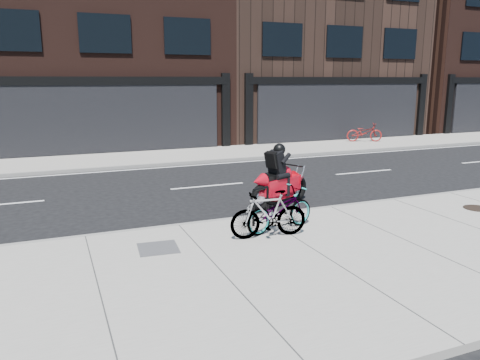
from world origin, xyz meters
name	(u,v)px	position (x,y,z in m)	size (l,w,h in m)	color
ground	(230,201)	(0.00, 0.00, 0.00)	(120.00, 120.00, 0.00)	black
sidewalk_near	(330,263)	(0.00, -5.00, 0.07)	(60.00, 6.00, 0.13)	gray
sidewalk_far	(165,157)	(0.00, 7.75, 0.07)	(60.00, 3.50, 0.13)	gray
building_center	(91,0)	(-2.00, 14.50, 7.25)	(12.00, 10.00, 14.50)	black
building_mideast	(297,30)	(10.00, 14.50, 6.25)	(12.00, 10.00, 12.50)	black
building_east	(447,33)	(22.00, 14.50, 6.50)	(10.00, 10.00, 13.00)	black
bike_rack	(261,203)	(-0.28, -2.60, 0.63)	(0.47, 0.22, 0.84)	black
bicycle_front	(280,209)	(-0.08, -3.15, 0.59)	(0.61, 1.75, 0.92)	gray
bicycle_rear	(269,214)	(-0.50, -3.47, 0.62)	(0.46, 1.63, 0.98)	gray
motorcycle	(282,180)	(1.14, -0.90, 0.69)	(2.14, 1.18, 1.70)	black
bicycle_far	(364,132)	(10.67, 8.26, 0.61)	(0.64, 1.82, 0.96)	maroon
manhole_cover	(477,208)	(5.32, -3.51, 0.14)	(0.66, 0.66, 0.01)	black
utility_grate	(158,248)	(-2.76, -3.27, 0.14)	(0.75, 0.75, 0.01)	#4D4D4F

